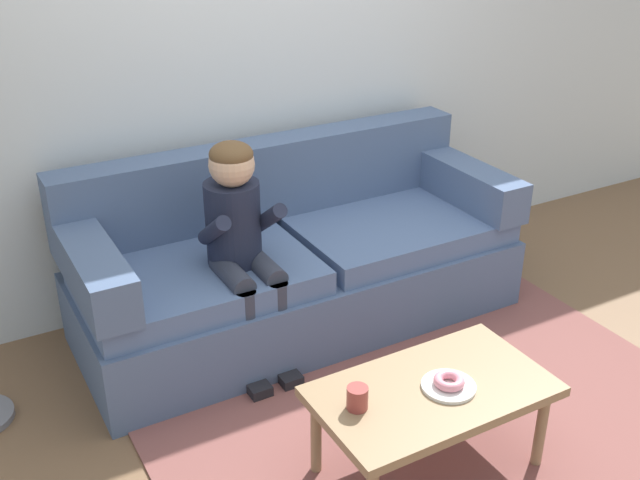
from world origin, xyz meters
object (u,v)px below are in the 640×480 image
object	(u,v)px
couch	(295,262)
donut	(449,381)
person_child	(240,235)
mug	(357,398)
toy_controller	(477,345)
coffee_table	(432,397)

from	to	relation	value
couch	donut	bearing A→B (deg)	-91.11
person_child	donut	distance (m)	1.19
mug	toy_controller	bearing A→B (deg)	26.41
coffee_table	toy_controller	bearing A→B (deg)	37.38
couch	toy_controller	size ratio (longest dim) A/B	10.09
person_child	toy_controller	world-z (taller)	person_child
couch	person_child	xyz separation A→B (m)	(-0.39, -0.20, 0.34)
person_child	toy_controller	bearing A→B (deg)	-26.62
coffee_table	mug	xyz separation A→B (m)	(-0.32, 0.04, 0.09)
couch	person_child	distance (m)	0.55
couch	coffee_table	world-z (taller)	couch
toy_controller	coffee_table	bearing A→B (deg)	-126.17
couch	donut	distance (m)	1.32
coffee_table	toy_controller	world-z (taller)	coffee_table
person_child	mug	size ratio (longest dim) A/B	12.24
donut	mug	xyz separation A→B (m)	(-0.37, 0.07, 0.01)
couch	coffee_table	distance (m)	1.29
toy_controller	couch	bearing A→B (deg)	148.49
coffee_table	toy_controller	xyz separation A→B (m)	(0.73, 0.56, -0.33)
coffee_table	donut	world-z (taller)	donut
couch	mug	bearing A→B (deg)	-107.51
coffee_table	donut	distance (m)	0.10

